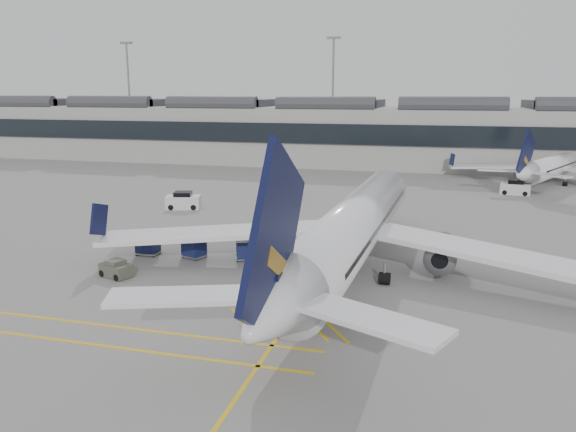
% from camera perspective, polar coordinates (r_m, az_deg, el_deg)
% --- Properties ---
extents(ground, '(220.00, 220.00, 0.00)m').
position_cam_1_polar(ground, '(44.31, -10.37, -5.96)').
color(ground, gray).
rests_on(ground, ground).
extents(terminal, '(200.00, 20.45, 12.40)m').
position_cam_1_polar(terminal, '(111.54, 5.70, 8.47)').
color(terminal, '#9E9E99').
rests_on(terminal, ground).
extents(light_masts, '(113.00, 0.60, 25.45)m').
position_cam_1_polar(light_masts, '(125.43, 6.12, 12.72)').
color(light_masts, slate).
rests_on(light_masts, ground).
extents(apron_markings, '(0.25, 60.00, 0.01)m').
position_cam_1_polar(apron_markings, '(50.49, 4.94, -3.49)').
color(apron_markings, gold).
rests_on(apron_markings, ground).
extents(airliner_main, '(41.53, 45.44, 12.07)m').
position_cam_1_polar(airliner_main, '(43.67, 6.60, -1.26)').
color(airliner_main, white).
rests_on(airliner_main, ground).
extents(airliner_far, '(28.87, 31.85, 9.14)m').
position_cam_1_polar(airliner_far, '(95.85, 25.44, 4.59)').
color(airliner_far, white).
rests_on(airliner_far, ground).
extents(belt_loader, '(5.30, 2.13, 2.13)m').
position_cam_1_polar(belt_loader, '(45.15, 2.76, -4.58)').
color(belt_loader, beige).
rests_on(belt_loader, ground).
extents(baggage_cart_a, '(1.87, 1.61, 1.79)m').
position_cam_1_polar(baggage_cart_a, '(49.23, -4.24, -2.74)').
color(baggage_cart_a, gray).
rests_on(baggage_cart_a, ground).
extents(baggage_cart_b, '(2.07, 1.89, 1.79)m').
position_cam_1_polar(baggage_cart_b, '(47.37, -4.29, -3.35)').
color(baggage_cart_b, gray).
rests_on(baggage_cart_b, ground).
extents(baggage_cart_c, '(2.24, 2.05, 1.92)m').
position_cam_1_polar(baggage_cart_c, '(48.51, -9.53, -3.03)').
color(baggage_cart_c, gray).
rests_on(baggage_cart_c, ground).
extents(baggage_cart_d, '(1.93, 1.61, 1.99)m').
position_cam_1_polar(baggage_cart_d, '(50.20, -14.05, -2.66)').
color(baggage_cart_d, gray).
rests_on(baggage_cart_d, ground).
extents(ramp_agent_a, '(0.79, 0.84, 1.93)m').
position_cam_1_polar(ramp_agent_a, '(47.02, 0.02, -3.43)').
color(ramp_agent_a, '#FF4E0D').
rests_on(ramp_agent_a, ground).
extents(ramp_agent_b, '(0.96, 0.94, 1.55)m').
position_cam_1_polar(ramp_agent_b, '(49.08, -4.50, -3.01)').
color(ramp_agent_b, orange).
rests_on(ramp_agent_b, ground).
extents(pushback_tug, '(2.77, 2.20, 1.36)m').
position_cam_1_polar(pushback_tug, '(45.09, -17.06, -5.19)').
color(pushback_tug, '#4C4E42').
rests_on(pushback_tug, ground).
extents(safety_cone_nose, '(0.36, 0.36, 0.50)m').
position_cam_1_polar(safety_cone_nose, '(59.69, 8.28, -0.82)').
color(safety_cone_nose, '#F24C0A').
rests_on(safety_cone_nose, ground).
extents(safety_cone_engine, '(0.37, 0.37, 0.51)m').
position_cam_1_polar(safety_cone_engine, '(47.97, 7.54, -4.10)').
color(safety_cone_engine, '#F24C0A').
rests_on(safety_cone_engine, ground).
extents(service_van_left, '(4.45, 3.05, 2.08)m').
position_cam_1_polar(service_van_left, '(69.11, -10.60, 1.50)').
color(service_van_left, silver).
rests_on(service_van_left, ground).
extents(service_van_mid, '(2.23, 3.55, 1.70)m').
position_cam_1_polar(service_van_mid, '(73.98, 0.32, 2.29)').
color(service_van_mid, silver).
rests_on(service_van_mid, ground).
extents(service_van_right, '(4.15, 2.51, 2.01)m').
position_cam_1_polar(service_van_right, '(83.61, 22.10, 2.66)').
color(service_van_right, silver).
rests_on(service_van_right, ground).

